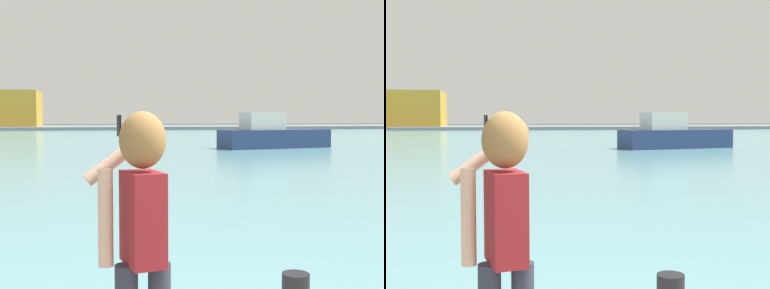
% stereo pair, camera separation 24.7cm
% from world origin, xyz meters
% --- Properties ---
extents(ground_plane, '(220.00, 220.00, 0.00)m').
position_xyz_m(ground_plane, '(0.00, 50.00, 0.00)').
color(ground_plane, '#334751').
extents(harbor_water, '(140.00, 100.00, 0.02)m').
position_xyz_m(harbor_water, '(0.00, 52.00, 0.01)').
color(harbor_water, '#6BA8B2').
rests_on(harbor_water, ground_plane).
extents(far_shore_dock, '(140.00, 20.00, 0.54)m').
position_xyz_m(far_shore_dock, '(0.00, 92.00, 0.27)').
color(far_shore_dock, gray).
rests_on(far_shore_dock, ground_plane).
extents(person_photographer, '(0.53, 0.55, 1.74)m').
position_xyz_m(person_photographer, '(-1.02, 0.51, 1.56)').
color(person_photographer, '#2D3342').
rests_on(person_photographer, quay_promenade).
extents(boat_moored, '(8.26, 3.94, 2.49)m').
position_xyz_m(boat_moored, '(11.34, 31.65, 0.91)').
color(boat_moored, navy).
rests_on(boat_moored, harbor_water).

